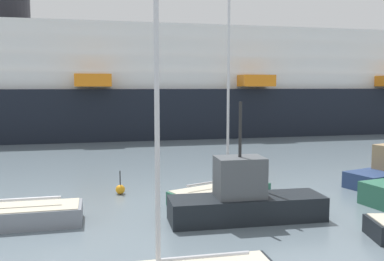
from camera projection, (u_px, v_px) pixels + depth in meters
sailboat_0 at (221, 190)px, 22.52m from camera, size 5.99×3.43×10.89m
sailboat_2 at (0, 213)px, 18.19m from camera, size 6.89×2.13×12.59m
fishing_boat_2 at (245, 200)px, 19.07m from camera, size 7.14×2.44×5.36m
channel_buoy_0 at (120, 189)px, 23.79m from camera, size 0.52×0.52×1.33m
cruise_ship at (165, 87)px, 53.89m from camera, size 104.25×18.53×18.39m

